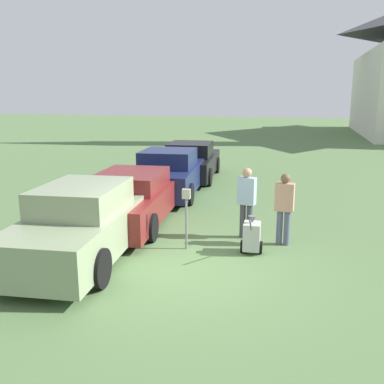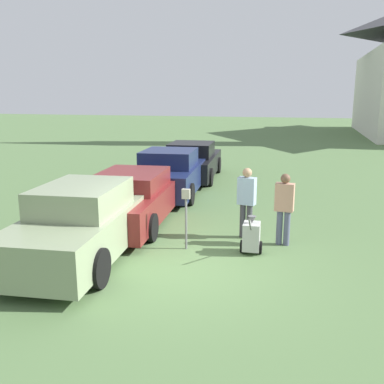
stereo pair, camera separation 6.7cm
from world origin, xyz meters
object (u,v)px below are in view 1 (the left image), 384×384
parked_car_sage (87,222)px  equipment_cart (252,236)px  parked_car_navy (169,174)px  person_worker (247,198)px  person_supervisor (284,205)px  parked_car_maroon (133,197)px  parking_meter (186,208)px  parked_car_black (191,162)px

parked_car_sage → equipment_cart: 3.58m
parked_car_sage → parked_car_navy: (-0.00, 5.99, -0.01)m
person_worker → parked_car_navy: bearing=-39.8°
parked_car_navy → person_supervisor: (4.07, -4.29, 0.22)m
parked_car_maroon → person_worker: 3.26m
equipment_cart → parking_meter: bearing=-177.7°
parking_meter → parked_car_maroon: bearing=137.9°
parked_car_navy → equipment_cart: 6.09m
person_worker → equipment_cart: bearing=115.9°
parked_car_maroon → person_worker: size_ratio=3.14×
person_supervisor → parked_car_navy: bearing=-40.3°
person_worker → parked_car_sage: bearing=43.9°
person_supervisor → parked_car_maroon: bearing=-7.0°
parked_car_navy → person_supervisor: 5.92m
parked_car_sage → person_supervisor: 4.42m
parked_car_sage → parked_car_black: (0.00, 8.97, -0.05)m
parking_meter → person_worker: bearing=43.6°
parked_car_maroon → equipment_cart: parked_car_maroon is taller
parked_car_black → parking_meter: bearing=-81.2°
parked_car_sage → parked_car_black: parked_car_sage is taller
person_worker → equipment_cart: 1.21m
person_worker → parked_car_maroon: bearing=0.1°
parked_car_sage → person_supervisor: size_ratio=3.09×
parked_car_maroon → parked_car_black: (0.00, 6.32, 0.03)m
parked_car_black → person_worker: 7.67m
parking_meter → equipment_cart: size_ratio=1.39×
person_supervisor → equipment_cart: (-0.64, -0.73, -0.56)m
parked_car_maroon → parked_car_black: parked_car_black is taller
equipment_cart → parked_car_navy: bearing=122.4°
parking_meter → person_supervisor: (2.09, 0.84, -0.01)m
parked_car_sage → person_worker: 3.76m
parked_car_sage → parked_car_navy: parked_car_sage is taller
parked_car_black → equipment_cart: size_ratio=4.82×
parking_meter → person_supervisor: person_supervisor is taller
parked_car_maroon → person_supervisor: size_ratio=3.21×
parked_car_navy → parked_car_black: parked_car_navy is taller
person_worker → equipment_cart: (0.26, -1.03, -0.59)m
parked_car_navy → person_worker: bearing=-56.5°
person_worker → equipment_cart: size_ratio=1.72×
parking_meter → person_supervisor: bearing=21.8°
parked_car_sage → parking_meter: parked_car_sage is taller
parked_car_sage → parked_car_maroon: (-0.00, 2.65, -0.08)m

